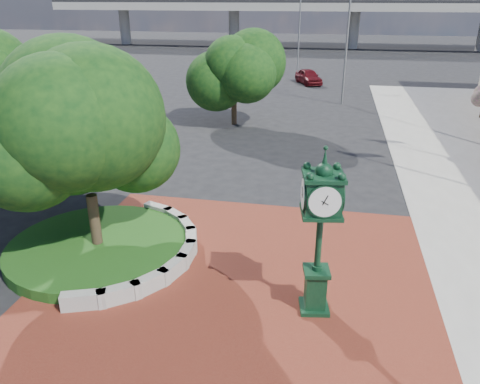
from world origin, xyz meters
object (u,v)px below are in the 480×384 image
street_lamp_far (301,26)px  parked_car (309,77)px  street_lamp_near (350,34)px  post_clock (320,227)px

street_lamp_far → parked_car: bearing=-75.4°
street_lamp_near → street_lamp_far: size_ratio=1.05×
post_clock → street_lamp_near: street_lamp_near is taller
post_clock → street_lamp_near: size_ratio=0.52×
parked_car → street_lamp_far: bearing=80.5°
parked_car → street_lamp_far: street_lamp_far is taller
parked_car → street_lamp_near: 10.71m
parked_car → street_lamp_near: bearing=-92.8°
parked_car → post_clock: bearing=-110.2°
parked_car → street_lamp_far: size_ratio=0.48×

